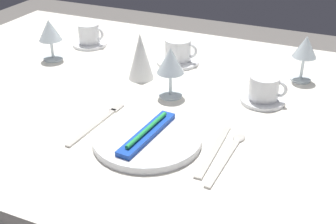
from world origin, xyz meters
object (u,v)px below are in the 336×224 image
object	(u,v)px
toothbrush_package	(147,133)
coffee_cup_right	(265,88)
spoon_soup	(230,152)
napkin_folded	(141,56)
dinner_plate	(147,139)
wine_glass_centre	(305,49)
wine_glass_far	(50,32)
dinner_knife	(213,152)
wine_glass_right	(170,63)
coffee_cup_far	(89,34)
coffee_cup_left	(178,50)
fork_outer	(99,122)

from	to	relation	value
toothbrush_package	coffee_cup_right	bearing A→B (deg)	57.10
spoon_soup	napkin_folded	world-z (taller)	napkin_folded
napkin_folded	dinner_plate	bearing A→B (deg)	-60.89
wine_glass_centre	wine_glass_far	distance (m)	0.80
dinner_knife	wine_glass_right	size ratio (longest dim) A/B	1.55
coffee_cup_far	wine_glass_right	xyz separation A→B (m)	(0.43, -0.25, 0.06)
coffee_cup_far	napkin_folded	distance (m)	0.35
coffee_cup_right	wine_glass_far	world-z (taller)	wine_glass_far
coffee_cup_right	coffee_cup_far	bearing A→B (deg)	164.83
coffee_cup_left	coffee_cup_right	size ratio (longest dim) A/B	1.05
coffee_cup_far	wine_glass_right	distance (m)	0.50
coffee_cup_right	wine_glass_right	distance (m)	0.26
wine_glass_centre	fork_outer	bearing A→B (deg)	-132.52
toothbrush_package	coffee_cup_right	distance (m)	0.37
spoon_soup	wine_glass_right	distance (m)	0.33
coffee_cup_far	wine_glass_centre	size ratio (longest dim) A/B	0.69
wine_glass_centre	napkin_folded	world-z (taller)	napkin_folded
wine_glass_centre	spoon_soup	bearing A→B (deg)	-100.31
dinner_plate	fork_outer	distance (m)	0.16
coffee_cup_far	wine_glass_right	world-z (taller)	wine_glass_right
fork_outer	napkin_folded	xyz separation A→B (m)	(-0.02, 0.28, 0.07)
fork_outer	spoon_soup	bearing A→B (deg)	0.78
dinner_plate	coffee_cup_far	bearing A→B (deg)	133.71
spoon_soup	coffee_cup_left	world-z (taller)	coffee_cup_left
wine_glass_centre	dinner_plate	bearing A→B (deg)	-118.89
coffee_cup_left	coffee_cup_right	world-z (taller)	coffee_cup_left
coffee_cup_left	coffee_cup_right	distance (m)	0.36
fork_outer	wine_glass_centre	xyz separation A→B (m)	(0.43, 0.46, 0.10)
toothbrush_package	coffee_cup_far	xyz separation A→B (m)	(-0.47, 0.49, 0.02)
napkin_folded	wine_glass_far	bearing A→B (deg)	177.57
toothbrush_package	coffee_cup_left	distance (m)	0.49
toothbrush_package	wine_glass_right	xyz separation A→B (m)	(-0.05, 0.24, 0.07)
toothbrush_package	coffee_cup_right	size ratio (longest dim) A/B	2.06
toothbrush_package	napkin_folded	distance (m)	0.36
wine_glass_centre	wine_glass_right	world-z (taller)	wine_glass_right
coffee_cup_far	wine_glass_centre	distance (m)	0.75
fork_outer	coffee_cup_far	bearing A→B (deg)	124.67
wine_glass_right	dinner_knife	bearing A→B (deg)	-47.58
toothbrush_package	wine_glass_centre	xyz separation A→B (m)	(0.27, 0.50, 0.07)
dinner_knife	wine_glass_right	xyz separation A→B (m)	(-0.20, 0.22, 0.10)
dinner_knife	coffee_cup_far	world-z (taller)	coffee_cup_far
toothbrush_package	spoon_soup	size ratio (longest dim) A/B	0.93
toothbrush_package	wine_glass_far	world-z (taller)	wine_glass_far
toothbrush_package	napkin_folded	bearing A→B (deg)	119.11
coffee_cup_left	toothbrush_package	bearing A→B (deg)	-76.01
spoon_soup	coffee_cup_right	bearing A→B (deg)	87.57
spoon_soup	wine_glass_far	xyz separation A→B (m)	(-0.70, 0.29, 0.09)
spoon_soup	wine_glass_centre	distance (m)	0.48
coffee_cup_far	wine_glass_centre	world-z (taller)	wine_glass_centre
fork_outer	dinner_knife	xyz separation A→B (m)	(0.31, -0.01, 0.00)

